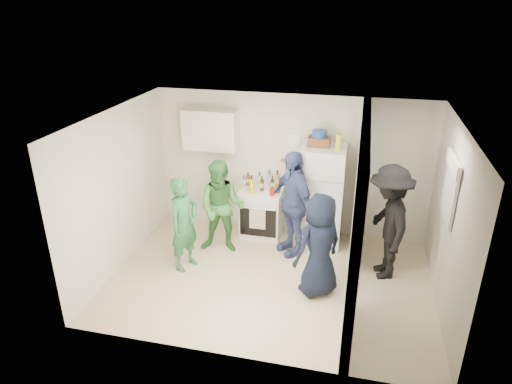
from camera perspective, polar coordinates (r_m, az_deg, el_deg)
floor at (r=7.12m, az=1.82°, el=-10.77°), size 4.80×4.80×0.00m
wall_back at (r=8.05m, az=4.37°, el=3.39°), size 4.80×0.00×4.80m
wall_front at (r=5.05m, az=-1.92°, el=-9.65°), size 4.80×0.00×4.80m
wall_left at (r=7.31m, az=-16.80°, el=0.27°), size 0.00×3.40×3.40m
wall_right at (r=6.53m, az=23.13°, el=-3.56°), size 0.00×3.40×3.40m
ceiling at (r=6.08m, az=2.13°, el=9.10°), size 4.80×4.80×0.00m
partition_pier_back at (r=7.41m, az=12.81°, el=1.03°), size 0.12×1.20×2.50m
partition_pier_front at (r=5.43m, az=12.21°, el=-7.65°), size 0.12×1.20×2.50m
partition_header at (r=6.02m, az=13.43°, el=6.36°), size 0.12×1.00×0.40m
stove at (r=8.14m, az=0.72°, el=-2.50°), size 0.73×0.61×0.88m
upper_cabinet at (r=8.02m, az=-5.72°, el=7.77°), size 0.95×0.34×0.70m
fridge at (r=7.80m, az=8.20°, el=-0.50°), size 0.72×0.69×1.74m
wicker_basket at (r=7.52m, az=7.89°, el=6.30°), size 0.35×0.25×0.15m
blue_bowl at (r=7.48m, az=7.95°, el=7.25°), size 0.24×0.24×0.11m
yellow_cup_stack_top at (r=7.34m, az=10.29°, el=6.12°), size 0.09×0.09×0.25m
wall_clock at (r=7.88m, az=4.81°, el=6.39°), size 0.22×0.02×0.22m
spice_shelf at (r=7.97m, az=4.33°, el=3.95°), size 0.35×0.08×0.03m
nook_window at (r=6.55m, az=23.26°, el=0.36°), size 0.03×0.70×0.80m
nook_window_frame at (r=6.54m, az=23.14°, el=0.37°), size 0.04×0.76×0.86m
nook_valance at (r=6.42m, az=23.41°, el=3.27°), size 0.04×0.82×0.18m
yellow_cup_stack_stove at (r=7.74m, az=-0.48°, el=0.64°), size 0.09×0.09×0.25m
red_cup at (r=7.72m, az=2.01°, el=0.02°), size 0.09×0.09×0.12m
person_green_left at (r=7.12m, az=-8.97°, el=-3.97°), size 0.53×0.65×1.52m
person_green_center at (r=7.49m, az=-4.30°, el=-1.94°), size 0.83×0.67×1.60m
person_denim at (r=7.42m, az=4.57°, el=-1.42°), size 1.01×1.08×1.78m
person_navy at (r=6.49m, az=7.91°, el=-6.67°), size 0.88×0.88×1.55m
person_nook at (r=7.05m, az=16.15°, el=-3.70°), size 0.88×1.27×1.79m
bottle_a at (r=8.09m, az=-1.00°, el=1.68°), size 0.08×0.08×0.25m
bottle_b at (r=7.86m, az=-0.56°, el=1.14°), size 0.07×0.07×0.28m
bottle_c at (r=8.07m, az=0.45°, el=1.65°), size 0.07×0.07×0.26m
bottle_d at (r=7.85m, az=0.75°, el=1.04°), size 0.07×0.07×0.27m
bottle_e at (r=8.05m, az=1.66°, el=1.81°), size 0.06×0.06×0.32m
bottle_f at (r=7.89m, az=2.08°, el=1.15°), size 0.06×0.06×0.27m
bottle_g at (r=7.99m, az=2.67°, el=1.66°), size 0.08×0.08×0.32m
bottle_h at (r=7.85m, az=-1.52°, el=1.12°), size 0.06×0.06×0.29m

